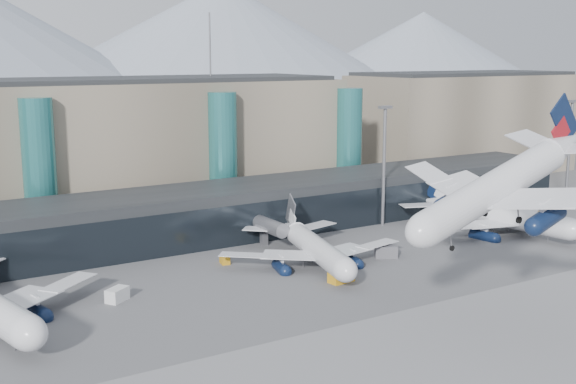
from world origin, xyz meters
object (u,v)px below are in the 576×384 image
object	(u,v)px
hero_jet	(510,173)
jet_parked_right	(490,208)
veh_c	(386,252)
jet_parked_mid	(312,239)
veh_a	(117,295)
veh_g	(424,242)
veh_b	(225,260)
veh_d	(441,215)
lightmast_mid	(384,159)
lightmast_right	(569,147)
veh_h	(341,275)
veh_e	(544,216)

from	to	relation	value
hero_jet	jet_parked_right	distance (m)	58.11
hero_jet	veh_c	xyz separation A→B (m)	(8.16, 34.31, -19.90)
jet_parked_mid	veh_a	size ratio (longest dim) A/B	9.89
jet_parked_mid	veh_g	size ratio (longest dim) A/B	17.12
veh_b	veh_d	distance (m)	56.81
hero_jet	jet_parked_mid	distance (m)	42.65
veh_a	jet_parked_mid	bearing A→B (deg)	-31.90
lightmast_mid	hero_jet	distance (m)	59.85
lightmast_mid	jet_parked_right	xyz separation A→B (m)	(16.03, -15.42, -9.64)
jet_parked_mid	jet_parked_right	world-z (taller)	jet_parked_right
jet_parked_mid	lightmast_mid	bearing A→B (deg)	-47.07
veh_d	lightmast_mid	bearing A→B (deg)	114.90
veh_c	veh_g	world-z (taller)	veh_c
jet_parked_mid	veh_b	size ratio (longest dim) A/B	15.42
veh_d	veh_g	bearing A→B (deg)	163.86
hero_jet	veh_g	distance (m)	47.13
lightmast_right	jet_parked_mid	xyz separation A→B (m)	(-78.71, -7.62, -10.14)
veh_g	veh_h	bearing A→B (deg)	-96.50
veh_d	veh_h	size ratio (longest dim) A/B	0.77
hero_jet	veh_d	size ratio (longest dim) A/B	11.94
jet_parked_right	veh_d	bearing A→B (deg)	-1.21
lightmast_right	veh_h	xyz separation A→B (m)	(-80.83, -19.51, -13.27)
jet_parked_right	veh_b	xyz separation A→B (m)	(-58.14, 7.14, -4.12)
veh_a	veh_e	bearing A→B (deg)	-33.37
veh_a	veh_h	size ratio (longest dim) A/B	0.86
lightmast_mid	veh_g	xyz separation A→B (m)	(-3.73, -17.08, -13.82)
jet_parked_right	veh_h	world-z (taller)	jet_parked_right
lightmast_right	hero_jet	xyz separation A→B (m)	(-73.76, -46.54, 6.59)
lightmast_right	veh_b	bearing A→B (deg)	-179.82
jet_parked_mid	veh_d	bearing A→B (deg)	-58.91
jet_parked_mid	veh_c	xyz separation A→B (m)	(13.11, -4.61, -3.16)
lightmast_mid	veh_a	bearing A→B (deg)	-164.90
veh_b	lightmast_right	bearing A→B (deg)	-78.52
jet_parked_right	veh_d	world-z (taller)	jet_parked_right
veh_e	veh_c	bearing A→B (deg)	174.49
lightmast_mid	veh_c	size ratio (longest dim) A/B	6.41
lightmast_mid	veh_d	world-z (taller)	lightmast_mid
hero_jet	veh_h	bearing A→B (deg)	97.73
veh_g	veh_b	bearing A→B (deg)	-130.46
veh_b	veh_c	xyz separation A→B (m)	(26.51, -11.95, 0.45)
veh_d	veh_g	size ratio (longest dim) A/B	1.54
lightmast_right	veh_e	size ratio (longest dim) A/B	7.48
jet_parked_right	veh_g	size ratio (longest dim) A/B	18.98
hero_jet	veh_h	distance (m)	34.28
hero_jet	veh_e	distance (m)	72.41
lightmast_right	veh_a	world-z (taller)	lightmast_right
jet_parked_right	veh_a	size ratio (longest dim) A/B	10.96
veh_e	veh_g	distance (m)	37.29
lightmast_right	veh_g	bearing A→B (deg)	-170.41
jet_parked_right	veh_e	distance (m)	17.89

